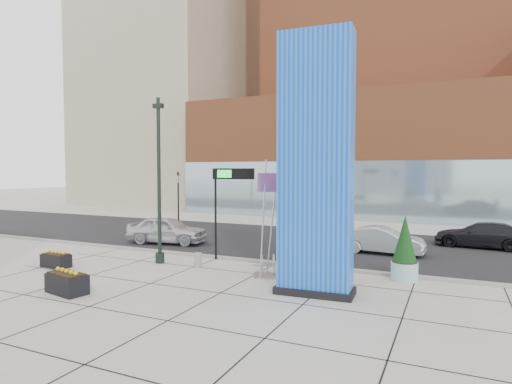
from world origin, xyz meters
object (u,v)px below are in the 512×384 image
at_px(blue_pylon, 316,169).
at_px(car_white_west, 167,230).
at_px(lamp_post, 159,196).
at_px(car_silver_mid, 382,241).
at_px(public_art_sculpture, 280,246).
at_px(overhead_street_sign, 229,181).
at_px(concrete_bollard, 198,260).

relative_size(blue_pylon, car_white_west, 1.94).
relative_size(lamp_post, car_silver_mid, 1.83).
relative_size(car_white_west, car_silver_mid, 1.12).
relative_size(public_art_sculpture, car_silver_mid, 1.15).
bearing_deg(overhead_street_sign, lamp_post, -151.30).
bearing_deg(car_white_west, lamp_post, -157.06).
relative_size(lamp_post, overhead_street_sign, 1.73).
bearing_deg(concrete_bollard, car_white_west, 138.28).
bearing_deg(overhead_street_sign, concrete_bollard, -113.09).
xyz_separation_m(public_art_sculpture, concrete_bollard, (-3.82, -0.07, -0.92)).
bearing_deg(car_white_west, public_art_sculpture, -126.38).
height_order(lamp_post, car_silver_mid, lamp_post).
relative_size(overhead_street_sign, car_silver_mid, 1.06).
height_order(overhead_street_sign, car_silver_mid, overhead_street_sign).
bearing_deg(public_art_sculpture, overhead_street_sign, 128.18).
distance_m(blue_pylon, car_silver_mid, 9.04).
xyz_separation_m(lamp_post, car_white_west, (-2.84, 4.35, -2.29)).
bearing_deg(blue_pylon, public_art_sculpture, 134.57).
bearing_deg(concrete_bollard, overhead_street_sign, 71.92).
relative_size(blue_pylon, overhead_street_sign, 2.05).
xyz_separation_m(blue_pylon, overhead_street_sign, (-5.23, 3.51, -0.58)).
bearing_deg(blue_pylon, lamp_post, 163.97).
distance_m(overhead_street_sign, car_silver_mid, 8.41).
bearing_deg(car_white_west, car_silver_mid, -89.92).
height_order(overhead_street_sign, car_white_west, overhead_street_sign).
distance_m(lamp_post, public_art_sculpture, 6.18).
height_order(car_white_west, car_silver_mid, car_white_west).
height_order(blue_pylon, lamp_post, blue_pylon).
xyz_separation_m(overhead_street_sign, car_silver_mid, (6.27, 4.70, -3.05)).
bearing_deg(overhead_street_sign, car_white_west, 149.86).
bearing_deg(blue_pylon, overhead_street_sign, 142.53).
relative_size(public_art_sculpture, concrete_bollard, 7.41).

